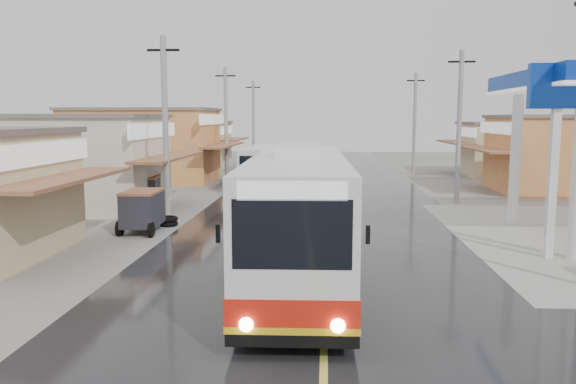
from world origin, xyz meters
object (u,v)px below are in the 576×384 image
at_px(cyclist, 251,206).
at_px(tricycle_far, 145,190).
at_px(coach_bus, 299,213).
at_px(tricycle_near, 142,209).
at_px(second_bus, 264,166).
at_px(tyre_stack, 169,221).

xyz_separation_m(cyclist, tricycle_far, (-5.75, 3.45, 0.20)).
bearing_deg(coach_bus, tricycle_near, 137.72).
bearing_deg(coach_bus, tricycle_far, 124.54).
bearing_deg(tricycle_far, cyclist, -40.03).
xyz_separation_m(coach_bus, cyclist, (-2.44, 7.76, -1.07)).
bearing_deg(coach_bus, second_bus, 97.50).
height_order(coach_bus, tricycle_near, coach_bus).
distance_m(coach_bus, tricycle_far, 13.90).
distance_m(second_bus, tyre_stack, 13.14).
xyz_separation_m(tricycle_near, tricycle_far, (-1.73, 5.66, -0.01)).
height_order(tricycle_near, tricycle_far, tricycle_near).
height_order(tricycle_far, tyre_stack, tricycle_far).
bearing_deg(tyre_stack, coach_bus, -50.20).
relative_size(tricycle_near, tricycle_far, 1.01).
distance_m(second_bus, cyclist, 12.08).
height_order(tricycle_near, tyre_stack, tricycle_near).
distance_m(coach_bus, cyclist, 8.20).
bearing_deg(cyclist, second_bus, 92.40).
bearing_deg(tyre_stack, tricycle_far, 119.31).
relative_size(cyclist, tricycle_near, 1.03).
distance_m(cyclist, tricycle_near, 4.59).
relative_size(coach_bus, tricycle_far, 5.55).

